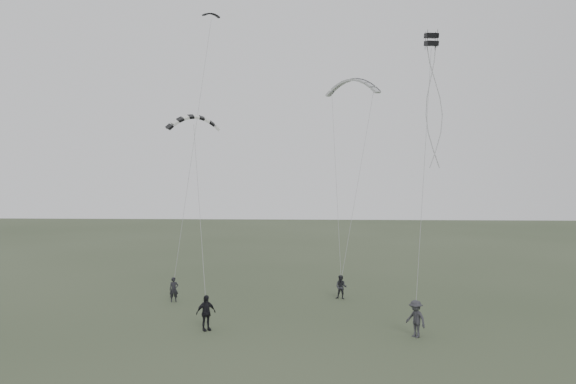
{
  "coord_description": "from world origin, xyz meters",
  "views": [
    {
      "loc": [
        3.05,
        -29.39,
        8.37
      ],
      "look_at": [
        1.45,
        5.92,
        7.13
      ],
      "focal_mm": 35.0,
      "sensor_mm": 36.0,
      "label": 1
    }
  ],
  "objects_px": {
    "flyer_left": "(174,289)",
    "kite_box": "(431,40)",
    "kite_striped": "(194,117)",
    "flyer_right": "(341,287)",
    "flyer_far": "(416,319)",
    "kite_dark_small": "(211,14)",
    "kite_pale_large": "(352,80)",
    "flyer_center": "(206,313)"
  },
  "relations": [
    {
      "from": "kite_pale_large",
      "to": "kite_striped",
      "type": "bearing_deg",
      "value": -111.41
    },
    {
      "from": "flyer_center",
      "to": "flyer_far",
      "type": "distance_m",
      "value": 10.9
    },
    {
      "from": "flyer_left",
      "to": "flyer_far",
      "type": "height_order",
      "value": "flyer_far"
    },
    {
      "from": "flyer_far",
      "to": "kite_striped",
      "type": "bearing_deg",
      "value": -151.14
    },
    {
      "from": "kite_dark_small",
      "to": "kite_box",
      "type": "distance_m",
      "value": 17.4
    },
    {
      "from": "flyer_left",
      "to": "kite_box",
      "type": "xyz_separation_m",
      "value": [
        15.74,
        -2.95,
        15.18
      ]
    },
    {
      "from": "flyer_far",
      "to": "kite_striped",
      "type": "height_order",
      "value": "kite_striped"
    },
    {
      "from": "flyer_right",
      "to": "kite_striped",
      "type": "relative_size",
      "value": 0.49
    },
    {
      "from": "flyer_left",
      "to": "flyer_center",
      "type": "height_order",
      "value": "flyer_center"
    },
    {
      "from": "flyer_far",
      "to": "flyer_left",
      "type": "bearing_deg",
      "value": -153.75
    },
    {
      "from": "kite_dark_small",
      "to": "kite_box",
      "type": "xyz_separation_m",
      "value": [
        14.32,
        -8.98,
        -4.16
      ]
    },
    {
      "from": "flyer_far",
      "to": "kite_box",
      "type": "distance_m",
      "value": 15.68
    },
    {
      "from": "flyer_right",
      "to": "kite_box",
      "type": "height_order",
      "value": "kite_box"
    },
    {
      "from": "kite_pale_large",
      "to": "flyer_center",
      "type": "bearing_deg",
      "value": -95.45
    },
    {
      "from": "flyer_center",
      "to": "kite_striped",
      "type": "bearing_deg",
      "value": 72.48
    },
    {
      "from": "kite_pale_large",
      "to": "flyer_left",
      "type": "bearing_deg",
      "value": -120.46
    },
    {
      "from": "flyer_left",
      "to": "kite_dark_small",
      "type": "xyz_separation_m",
      "value": [
        1.43,
        6.03,
        19.33
      ]
    },
    {
      "from": "kite_pale_large",
      "to": "kite_striped",
      "type": "relative_size",
      "value": 1.33
    },
    {
      "from": "kite_pale_large",
      "to": "kite_box",
      "type": "relative_size",
      "value": 5.94
    },
    {
      "from": "flyer_right",
      "to": "kite_dark_small",
      "type": "xyz_separation_m",
      "value": [
        -9.43,
        4.75,
        19.34
      ]
    },
    {
      "from": "flyer_left",
      "to": "kite_dark_small",
      "type": "bearing_deg",
      "value": 56.27
    },
    {
      "from": "flyer_far",
      "to": "kite_pale_large",
      "type": "xyz_separation_m",
      "value": [
        -2.2,
        15.38,
        14.59
      ]
    },
    {
      "from": "kite_dark_small",
      "to": "kite_striped",
      "type": "bearing_deg",
      "value": -121.97
    },
    {
      "from": "kite_striped",
      "to": "kite_box",
      "type": "relative_size",
      "value": 4.48
    },
    {
      "from": "flyer_left",
      "to": "kite_striped",
      "type": "bearing_deg",
      "value": -62.95
    },
    {
      "from": "flyer_far",
      "to": "kite_pale_large",
      "type": "bearing_deg",
      "value": 151.11
    },
    {
      "from": "flyer_center",
      "to": "kite_striped",
      "type": "xyz_separation_m",
      "value": [
        -1.64,
        4.9,
        10.84
      ]
    },
    {
      "from": "flyer_right",
      "to": "kite_striped",
      "type": "bearing_deg",
      "value": -146.08
    },
    {
      "from": "flyer_right",
      "to": "flyer_far",
      "type": "xyz_separation_m",
      "value": [
        3.36,
        -8.43,
        0.15
      ]
    },
    {
      "from": "flyer_right",
      "to": "kite_pale_large",
      "type": "distance_m",
      "value": 16.34
    },
    {
      "from": "flyer_right",
      "to": "kite_dark_small",
      "type": "relative_size",
      "value": 1.21
    },
    {
      "from": "kite_dark_small",
      "to": "kite_pale_large",
      "type": "height_order",
      "value": "kite_dark_small"
    },
    {
      "from": "kite_striped",
      "to": "kite_box",
      "type": "bearing_deg",
      "value": -25.76
    },
    {
      "from": "flyer_left",
      "to": "kite_pale_large",
      "type": "xyz_separation_m",
      "value": [
        12.01,
        8.22,
        14.74
      ]
    },
    {
      "from": "flyer_right",
      "to": "flyer_center",
      "type": "relative_size",
      "value": 0.84
    },
    {
      "from": "flyer_center",
      "to": "flyer_far",
      "type": "relative_size",
      "value": 1.0
    },
    {
      "from": "flyer_right",
      "to": "kite_pale_large",
      "type": "relative_size",
      "value": 0.37
    },
    {
      "from": "flyer_right",
      "to": "kite_pale_large",
      "type": "height_order",
      "value": "kite_pale_large"
    },
    {
      "from": "kite_dark_small",
      "to": "flyer_center",
      "type": "bearing_deg",
      "value": -115.28
    },
    {
      "from": "kite_dark_small",
      "to": "kite_pale_large",
      "type": "xyz_separation_m",
      "value": [
        10.59,
        2.2,
        -4.6
      ]
    },
    {
      "from": "flyer_left",
      "to": "kite_pale_large",
      "type": "relative_size",
      "value": 0.37
    },
    {
      "from": "flyer_center",
      "to": "kite_striped",
      "type": "relative_size",
      "value": 0.58
    }
  ]
}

